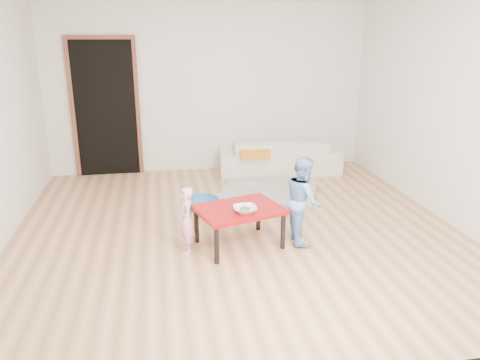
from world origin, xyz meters
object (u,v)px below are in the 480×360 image
object	(u,v)px
sofa	(279,156)
child_pink	(186,221)
bowl	(245,209)
red_table	(239,227)
basin	(202,204)
child_blue	(303,200)

from	to	relation	value
sofa	child_pink	world-z (taller)	child_pink
bowl	child_pink	xyz separation A→B (m)	(-0.59, 0.06, -0.11)
bowl	child_pink	bearing A→B (deg)	173.90
child_pink	red_table	bearing A→B (deg)	92.29
sofa	basin	distance (m)	1.94
bowl	basin	world-z (taller)	bowl
child_pink	basin	size ratio (longest dim) A/B	1.61
red_table	basin	distance (m)	1.17
child_blue	red_table	bearing A→B (deg)	93.89
red_table	child_blue	xyz separation A→B (m)	(0.69, -0.01, 0.26)
child_blue	basin	size ratio (longest dim) A/B	2.16
bowl	child_pink	world-z (taller)	child_pink
child_pink	child_blue	bearing A→B (deg)	88.46
red_table	child_pink	size ratio (longest dim) A/B	1.22
basin	child_pink	bearing A→B (deg)	-102.89
sofa	red_table	bearing A→B (deg)	71.90
child_pink	child_blue	distance (m)	1.25
sofa	basin	size ratio (longest dim) A/B	4.33
red_table	bowl	size ratio (longest dim) A/B	3.59
sofa	child_pink	xyz separation A→B (m)	(-1.64, -2.55, 0.07)
red_table	child_pink	xyz separation A→B (m)	(-0.56, -0.06, 0.14)
bowl	basin	bearing A→B (deg)	104.36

